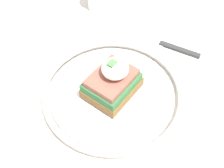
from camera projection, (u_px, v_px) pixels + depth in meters
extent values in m
cube|color=beige|center=(130.00, 102.00, 0.56)|extent=(1.04, 0.67, 0.03)
cylinder|color=beige|center=(134.00, 48.00, 1.18)|extent=(0.06, 0.06, 0.71)
cylinder|color=white|center=(112.00, 93.00, 0.55)|extent=(0.24, 0.24, 0.01)
torus|color=gray|center=(112.00, 92.00, 0.55)|extent=(0.27, 0.27, 0.01)
cube|color=brown|center=(112.00, 87.00, 0.54)|extent=(0.10, 0.08, 0.02)
cube|color=#2D6033|center=(112.00, 82.00, 0.52)|extent=(0.09, 0.08, 0.02)
cube|color=brown|center=(112.00, 78.00, 0.51)|extent=(0.09, 0.07, 0.01)
ellipsoid|color=white|center=(115.00, 69.00, 0.50)|extent=(0.05, 0.05, 0.03)
cube|color=#47843D|center=(112.00, 63.00, 0.48)|extent=(0.02, 0.01, 0.00)
cube|color=silver|center=(26.00, 142.00, 0.49)|extent=(0.03, 0.04, 0.00)
cube|color=#2D2D2D|center=(180.00, 50.00, 0.63)|extent=(0.03, 0.10, 0.01)
cube|color=silver|center=(143.00, 38.00, 0.66)|extent=(0.04, 0.11, 0.00)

